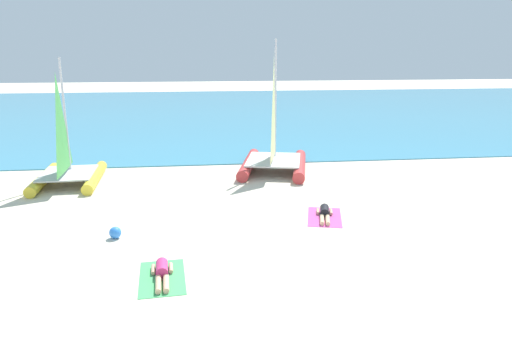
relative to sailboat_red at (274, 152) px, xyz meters
name	(u,v)px	position (x,y,z in m)	size (l,w,h in m)	color
ground_plane	(243,167)	(-1.34, 0.91, -0.88)	(120.00, 120.00, 0.00)	beige
ocean_water	(222,111)	(-1.34, 21.41, -0.85)	(120.00, 40.00, 0.05)	teal
sailboat_red	(274,152)	(0.00, 0.00, 0.00)	(3.82, 5.04, 5.89)	#CC3838
sailboat_yellow	(67,166)	(-8.78, -1.09, -0.11)	(2.71, 4.06, 5.13)	yellow
towel_left	(162,278)	(-4.31, -9.89, -0.87)	(1.10, 1.90, 0.01)	#4CB266
sunbather_left	(162,272)	(-4.32, -9.82, -0.75)	(0.57, 1.57, 0.30)	#D83372
towel_right	(325,217)	(0.75, -6.20, -0.87)	(1.10, 1.90, 0.01)	#D84C99
sunbather_right	(325,213)	(0.77, -6.13, -0.75)	(0.76, 1.55, 0.30)	black
beach_ball	(115,233)	(-5.88, -7.21, -0.70)	(0.36, 0.36, 0.36)	#337FE5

